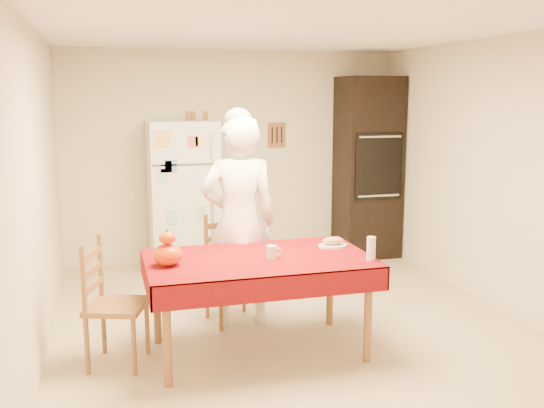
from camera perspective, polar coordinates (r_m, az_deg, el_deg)
name	(u,v)px	position (r m, az deg, el deg)	size (l,w,h in m)	color
floor	(287,321)	(5.48, 1.40, -10.92)	(4.50, 4.50, 0.00)	#C2B18C
room_shell	(288,138)	(5.13, 1.48, 6.25)	(4.02, 4.52, 2.51)	beige
refrigerator	(183,196)	(6.92, -8.33, 0.71)	(0.75, 0.74, 1.70)	white
oven_cabinet	(368,168)	(7.56, 9.00, 3.41)	(0.70, 0.62, 2.20)	black
dining_table	(258,266)	(4.64, -1.30, -5.86)	(1.70, 1.00, 0.76)	brown
chair_far	(230,264)	(5.38, -3.99, -5.66)	(0.48, 0.47, 0.95)	brown
chair_left	(108,299)	(4.64, -15.20, -8.58)	(0.51, 0.53, 0.95)	brown
seated_woman	(239,222)	(5.17, -3.12, -1.72)	(0.66, 0.43, 1.82)	white
coffee_mug	(272,252)	(4.57, -0.03, -4.56)	(0.08, 0.08, 0.10)	silver
pumpkin_lower	(168,255)	(4.44, -9.78, -4.73)	(0.21, 0.21, 0.16)	#C83C04
pumpkin_upper	(167,238)	(4.41, -9.83, -3.15)	(0.12, 0.12, 0.09)	#E75905
wine_glass	(371,248)	(4.58, 9.31, -4.14)	(0.07, 0.07, 0.18)	silver
bread_plate	(333,246)	(4.95, 5.74, -3.92)	(0.24, 0.24, 0.02)	white
bread_loaf	(333,241)	(4.94, 5.75, -3.47)	(0.18, 0.10, 0.06)	tan
spice_jar_left	(188,116)	(6.89, -7.91, 8.22)	(0.05, 0.05, 0.10)	#8D5719
spice_jar_mid	(193,116)	(6.90, -7.43, 8.23)	(0.05, 0.05, 0.10)	brown
spice_jar_right	(206,116)	(6.92, -6.27, 8.26)	(0.05, 0.05, 0.10)	brown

